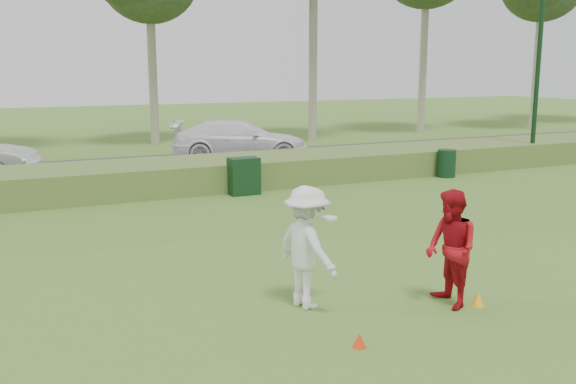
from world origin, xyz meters
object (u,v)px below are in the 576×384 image
cone_orange (359,340)px  utility_cabinet (244,176)px  player_white (307,247)px  player_red (451,249)px  car_right (240,140)px  lamp_post (541,22)px  trash_bin (446,163)px  cone_yellow (478,299)px

cone_orange → utility_cabinet: bearing=77.2°
player_white → player_red: 2.35m
cone_orange → car_right: size_ratio=0.04×
lamp_post → player_white: size_ratio=4.05×
cone_orange → utility_cabinet: (2.50, 11.05, 0.47)m
lamp_post → utility_cabinet: lamp_post is taller
trash_bin → car_right: (-5.27, 6.92, 0.39)m
player_red → cone_orange: (-2.18, -0.77, -0.87)m
cone_yellow → car_right: bearing=82.3°
player_red → cone_orange: 2.47m
player_red → car_right: (2.80, 17.16, -0.09)m
player_white → cone_yellow: size_ratio=8.48×
cone_orange → trash_bin: (10.25, 11.01, 0.39)m
cone_yellow → utility_cabinet: 10.49m
cone_orange → cone_yellow: size_ratio=0.89×
player_red → utility_cabinet: 10.29m
car_right → player_white: bearing=-175.5°
player_white → car_right: player_white is taller
utility_cabinet → lamp_post: bearing=3.2°
lamp_post → car_right: 12.75m
player_red → player_white: bearing=-106.5°
cone_yellow → player_white: bearing=155.9°
cone_yellow → trash_bin: (7.63, 10.43, 0.37)m
cone_orange → cone_yellow: bearing=12.4°
lamp_post → utility_cabinet: bearing=-176.7°
utility_cabinet → trash_bin: size_ratio=1.16×
cone_orange → player_white: bearing=88.8°
player_red → utility_cabinet: player_red is taller
player_white → cone_yellow: 2.97m
car_right → cone_orange: bearing=-174.0°
cone_yellow → player_red: bearing=156.2°
lamp_post → cone_orange: (-15.10, -11.77, -5.49)m
utility_cabinet → trash_bin: utility_cabinet is taller
player_red → cone_yellow: 0.98m
car_right → cone_yellow: bearing=-166.2°
car_right → trash_bin: bearing=-121.2°
player_white → player_red: size_ratio=1.04×
player_white → utility_cabinet: player_white is taller
cone_orange → cone_yellow: (2.62, 0.57, 0.01)m
trash_bin → car_right: bearing=127.3°
lamp_post → cone_yellow: bearing=-138.1°
trash_bin → player_red: bearing=-128.2°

